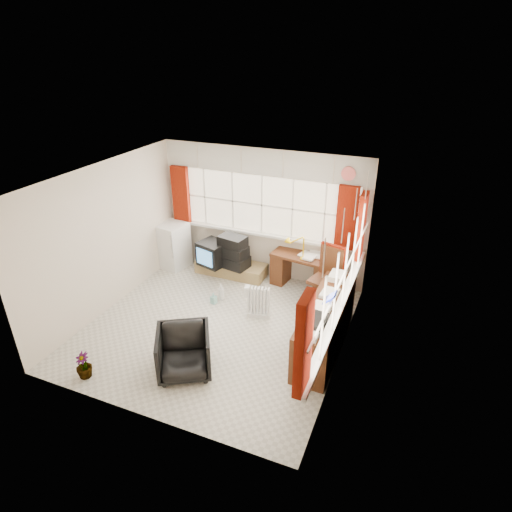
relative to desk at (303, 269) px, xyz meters
The scene contains 20 objects.
ground 2.05m from the desk, 116.72° to the right, with size 4.00×4.00×0.00m, color beige.
room_walls 2.31m from the desk, 116.72° to the right, with size 4.00×4.00×4.00m.
window_back 1.08m from the desk, behind, with size 3.70×0.12×3.60m.
window_right 2.16m from the desk, 60.03° to the right, with size 0.12×3.70×3.60m.
curtains 1.40m from the desk, 88.76° to the right, with size 3.83×3.83×1.15m.
overhead_cabinets 2.05m from the desk, 84.85° to the right, with size 3.98×3.98×0.48m.
desk is the anchor object (origin of this frame).
desk_lamp 0.63m from the desk, 79.89° to the right, with size 0.18×0.17×0.45m.
task_chair 0.80m from the desk, 40.10° to the right, with size 0.59×0.61×1.14m.
office_chair 3.02m from the desk, 106.16° to the right, with size 0.72×0.74×0.67m, color black.
radiator 1.32m from the desk, 107.44° to the right, with size 0.39×0.21×0.56m.
credenza 1.80m from the desk, 62.79° to the right, with size 0.50×2.00×0.85m.
file_tray 2.38m from the desk, 69.94° to the right, with size 0.31×0.39×0.13m, color black.
tv_bench 1.48m from the desk, behind, with size 1.40×0.50×0.25m, color #A48552.
crt_tv 1.78m from the desk, behind, with size 0.62×0.59×0.47m.
hifi_stack 1.38m from the desk, behind, with size 0.67×0.49×0.64m.
mini_fridge 2.72m from the desk, behind, with size 0.64×0.65×0.93m.
spray_bottle_a 1.60m from the desk, 140.32° to the right, with size 0.12×0.12×0.31m, color silver.
spray_bottle_b 1.77m from the desk, 137.27° to the right, with size 0.09×0.10×0.21m, color #85C7BF.
flower_vase 4.09m from the desk, 120.50° to the right, with size 0.22×0.22×0.39m, color black.
Camera 1 is at (2.76, -5.05, 4.17)m, focal length 30.00 mm.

